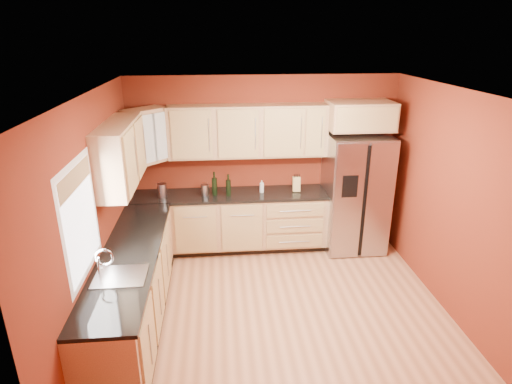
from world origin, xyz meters
The scene contains 23 objects.
floor centered at (0.00, 0.00, 0.00)m, with size 4.00×4.00×0.00m, color #A4633F.
ceiling centered at (0.00, 0.00, 2.60)m, with size 4.00×4.00×0.00m, color silver.
wall_back centered at (0.00, 2.00, 1.30)m, with size 4.00×0.04×2.60m, color maroon.
wall_front centered at (0.00, -2.00, 1.30)m, with size 4.00×0.04×2.60m, color maroon.
wall_left centered at (-2.00, 0.00, 1.30)m, with size 0.04×4.00×2.60m, color maroon.
wall_right centered at (2.00, 0.00, 1.30)m, with size 0.04×4.00×2.60m, color maroon.
base_cabinets_back centered at (-0.55, 1.70, 0.44)m, with size 2.90×0.60×0.88m, color #9D704C.
base_cabinets_left centered at (-1.70, 0.00, 0.44)m, with size 0.60×2.80×0.88m, color #9D704C.
countertop_back centered at (-0.55, 1.69, 0.90)m, with size 2.90×0.62×0.04m, color black.
countertop_left centered at (-1.69, 0.00, 0.90)m, with size 0.62×2.80×0.04m, color black.
upper_cabinets_back centered at (-0.25, 1.83, 1.83)m, with size 2.30×0.33×0.75m, color #9D704C.
upper_cabinets_left centered at (-1.83, 0.72, 1.83)m, with size 0.33×1.35×0.75m, color #9D704C.
corner_upper_cabinet centered at (-1.67, 1.67, 1.83)m, with size 0.62×0.33×0.75m, color #9D704C.
over_fridge_cabinet centered at (1.35, 1.70, 2.05)m, with size 0.92×0.60×0.40m, color #9D704C.
refrigerator centered at (1.35, 1.62, 0.89)m, with size 0.90×0.75×1.78m, color #B2B2B7.
window centered at (-1.98, -0.50, 1.55)m, with size 0.03×0.90×1.00m, color white.
sink_faucet centered at (-1.69, -0.50, 1.07)m, with size 0.50×0.42×0.30m, color silver, non-canonical shape.
canister_left centered at (-0.90, 1.63, 1.01)m, with size 0.11×0.11×0.17m, color #B2B2B7.
canister_right centered at (-1.51, 1.63, 1.03)m, with size 0.13×0.13×0.21m, color #B2B2B7.
wine_bottle_a centered at (-0.56, 1.61, 1.08)m, with size 0.07×0.07×0.33m, color black, non-canonical shape.
wine_bottle_b centered at (-0.76, 1.66, 1.10)m, with size 0.08×0.08×0.35m, color black, non-canonical shape.
knife_block centered at (0.46, 1.71, 1.03)m, with size 0.11×0.10×0.22m, color tan.
soap_dispenser centered at (-0.06, 1.70, 1.01)m, with size 0.06×0.06×0.19m, color silver.
Camera 1 is at (-0.70, -4.24, 3.18)m, focal length 30.00 mm.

